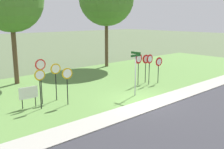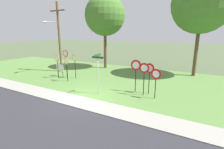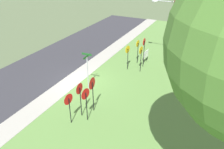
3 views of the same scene
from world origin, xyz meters
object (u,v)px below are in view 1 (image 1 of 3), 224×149
Objects in this scene: stop_sign_near_right at (40,81)px; oak_tree_left at (11,0)px; yield_sign_far_right at (146,62)px; street_name_post at (135,70)px; yield_sign_near_left at (159,64)px; notice_board at (28,94)px; stop_sign_far_left at (41,72)px; yield_sign_near_right at (139,62)px; yield_sign_far_left at (150,62)px; stop_sign_far_center at (67,78)px; stop_sign_near_left at (56,74)px.

stop_sign_near_right is 8.48m from oak_tree_left.
stop_sign_near_right is at bearing -169.83° from yield_sign_far_right.
yield_sign_near_left is at bearing 13.89° from street_name_post.
oak_tree_left reaches higher than yield_sign_near_left.
notice_board is at bearing -106.12° from oak_tree_left.
stop_sign_near_right is 6.25m from street_name_post.
stop_sign_far_left is 7.82m from yield_sign_near_right.
stop_sign_near_right is 0.93× the size of yield_sign_near_right.
yield_sign_far_left is 0.80× the size of street_name_post.
stop_sign_near_right reaches higher than yield_sign_far_right.
stop_sign_far_center is 8.69m from oak_tree_left.
stop_sign_near_right is 9.04m from yield_sign_far_left.
yield_sign_near_left is (9.92, -0.64, -0.11)m from stop_sign_near_right.
street_name_post is at bearing -10.30° from stop_sign_near_right.
stop_sign_far_center is (0.08, -1.20, -0.09)m from stop_sign_near_left.
stop_sign_far_left is at bearing 171.68° from yield_sign_near_right.
stop_sign_near_left is 1.72m from stop_sign_near_right.
street_name_post reaches higher than stop_sign_far_center.
yield_sign_near_right reaches higher than notice_board.
yield_sign_near_right reaches higher than stop_sign_near_right.
yield_sign_near_left is at bearing -13.60° from yield_sign_far_left.
stop_sign_near_right is 1.11× the size of yield_sign_near_left.
stop_sign_near_right is 1.16m from notice_board.
stop_sign_near_left is 7.66m from oak_tree_left.
yield_sign_far_left is 11.58m from oak_tree_left.
yield_sign_near_right is at bearing 14.20° from stop_sign_far_center.
yield_sign_near_left is at bearing -38.81° from yield_sign_far_right.
yield_sign_near_right is 0.84× the size of street_name_post.
yield_sign_near_left is (9.48, -1.38, -0.45)m from stop_sign_far_left.
stop_sign_far_left is 2.23× the size of notice_board.
stop_sign_near_left is 2.12m from notice_board.
yield_sign_near_left is 0.84× the size of yield_sign_near_right.
yield_sign_near_right is at bearing 5.87° from stop_sign_near_right.
oak_tree_left reaches higher than yield_sign_far_right.
stop_sign_near_left is 0.86× the size of stop_sign_far_left.
stop_sign_far_left reaches higher than stop_sign_far_center.
oak_tree_left is (0.90, 6.09, 4.49)m from stop_sign_far_left.
stop_sign_near_right is 0.78× the size of street_name_post.
stop_sign_near_right is at bearing -144.79° from stop_sign_near_left.
stop_sign_near_left is at bearing 169.97° from yield_sign_near_right.
oak_tree_left is at bearing 149.04° from yield_sign_far_right.
yield_sign_far_right is at bearing 139.30° from yield_sign_near_left.
stop_sign_far_center is 2.39m from notice_board.
stop_sign_near_left is 8.56m from yield_sign_near_left.
notice_board is (-2.00, 1.06, -0.79)m from stop_sign_far_center.
yield_sign_far_right is (7.67, 0.48, 0.08)m from stop_sign_far_center.
yield_sign_far_left is 9.56m from notice_board.
yield_sign_near_left is 0.23× the size of oak_tree_left.
yield_sign_far_right is at bearing 14.83° from stop_sign_far_center.
stop_sign_far_left is 9.59m from yield_sign_near_left.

